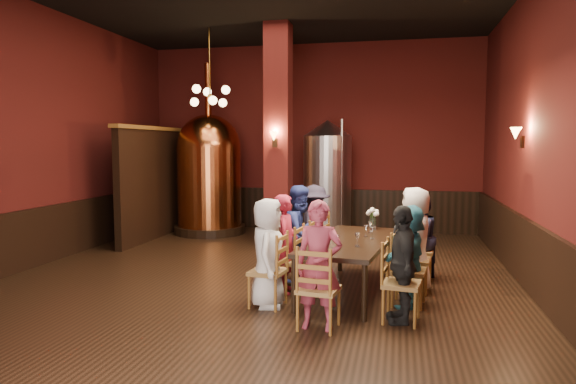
% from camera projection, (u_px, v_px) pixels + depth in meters
% --- Properties ---
extents(room, '(10.00, 10.02, 4.50)m').
position_uv_depth(room, '(255.00, 133.00, 7.64)').
color(room, black).
rests_on(room, ground).
extents(wainscot_right, '(0.08, 9.90, 1.00)m').
position_uv_depth(wainscot_right, '(536.00, 262.00, 6.96)').
color(wainscot_right, black).
rests_on(wainscot_right, ground).
extents(wainscot_back, '(7.90, 0.08, 1.00)m').
position_uv_depth(wainscot_back, '(311.00, 209.00, 12.63)').
color(wainscot_back, black).
rests_on(wainscot_back, ground).
extents(wainscot_left, '(0.08, 9.90, 1.00)m').
position_uv_depth(wainscot_left, '(29.00, 239.00, 8.64)').
color(wainscot_left, black).
rests_on(wainscot_left, ground).
extents(column, '(0.58, 0.58, 4.50)m').
position_uv_depth(column, '(278.00, 136.00, 10.43)').
color(column, '#47110F').
rests_on(column, ground).
extents(partition, '(0.22, 3.50, 2.40)m').
position_uv_depth(partition, '(157.00, 184.00, 11.53)').
color(partition, black).
rests_on(partition, ground).
extents(pendant_cluster, '(0.90, 0.90, 1.70)m').
position_uv_depth(pendant_cluster, '(210.00, 96.00, 10.77)').
color(pendant_cluster, '#A57226').
rests_on(pendant_cluster, room).
extents(sconce_wall, '(0.20, 0.20, 0.36)m').
position_uv_depth(sconce_wall, '(523.00, 137.00, 7.60)').
color(sconce_wall, black).
rests_on(sconce_wall, room).
extents(sconce_column, '(0.20, 0.20, 0.36)m').
position_uv_depth(sconce_column, '(275.00, 139.00, 10.14)').
color(sconce_column, black).
rests_on(sconce_column, column).
extents(dining_table, '(1.32, 2.51, 0.75)m').
position_uv_depth(dining_table, '(350.00, 244.00, 7.22)').
color(dining_table, black).
rests_on(dining_table, ground).
extents(chair_0, '(0.52, 0.52, 0.92)m').
position_uv_depth(chair_0, '(268.00, 271.00, 6.60)').
color(chair_0, '#945F25').
rests_on(chair_0, ground).
extents(person_0, '(0.52, 0.73, 1.40)m').
position_uv_depth(person_0, '(268.00, 253.00, 6.58)').
color(person_0, silver).
rests_on(person_0, ground).
extents(chair_1, '(0.52, 0.52, 0.92)m').
position_uv_depth(chair_1, '(286.00, 260.00, 7.22)').
color(chair_1, '#945F25').
rests_on(chair_1, ground).
extents(person_1, '(0.37, 0.53, 1.39)m').
position_uv_depth(person_1, '(286.00, 244.00, 7.20)').
color(person_1, maroon).
rests_on(person_1, ground).
extents(chair_2, '(0.52, 0.52, 0.92)m').
position_uv_depth(chair_2, '(301.00, 251.00, 7.84)').
color(chair_2, '#945F25').
rests_on(chair_2, ground).
extents(person_2, '(0.58, 0.79, 1.47)m').
position_uv_depth(person_2, '(301.00, 233.00, 7.82)').
color(person_2, navy).
rests_on(person_2, ground).
extents(chair_3, '(0.52, 0.52, 0.92)m').
position_uv_depth(chair_3, '(314.00, 243.00, 8.47)').
color(chair_3, '#945F25').
rests_on(chair_3, ground).
extents(person_3, '(0.71, 1.01, 1.43)m').
position_uv_depth(person_3, '(314.00, 228.00, 8.44)').
color(person_3, black).
rests_on(person_3, ground).
extents(chair_4, '(0.52, 0.52, 0.92)m').
position_uv_depth(chair_4, '(402.00, 283.00, 6.01)').
color(chair_4, '#945F25').
rests_on(chair_4, ground).
extents(person_4, '(0.46, 0.85, 1.39)m').
position_uv_depth(person_4, '(402.00, 264.00, 5.99)').
color(person_4, black).
rests_on(person_4, ground).
extents(chair_5, '(0.52, 0.52, 0.92)m').
position_uv_depth(chair_5, '(409.00, 270.00, 6.64)').
color(chair_5, '#945F25').
rests_on(chair_5, ground).
extents(person_5, '(0.65, 1.28, 1.32)m').
position_uv_depth(person_5, '(409.00, 255.00, 6.62)').
color(person_5, teal).
rests_on(person_5, ground).
extents(chair_6, '(0.52, 0.52, 0.92)m').
position_uv_depth(chair_6, '(414.00, 260.00, 7.26)').
color(chair_6, '#945F25').
rests_on(chair_6, ground).
extents(person_6, '(0.57, 0.78, 1.49)m').
position_uv_depth(person_6, '(415.00, 240.00, 7.23)').
color(person_6, beige).
rests_on(person_6, ground).
extents(chair_7, '(0.52, 0.52, 0.92)m').
position_uv_depth(chair_7, '(419.00, 250.00, 7.88)').
color(chair_7, '#945F25').
rests_on(chair_7, ground).
extents(person_7, '(0.56, 0.72, 1.33)m').
position_uv_depth(person_7, '(420.00, 237.00, 7.87)').
color(person_7, '#1D203A').
rests_on(person_7, ground).
extents(chair_8, '(0.52, 0.52, 0.92)m').
position_uv_depth(chair_8, '(319.00, 289.00, 5.79)').
color(chair_8, '#945F25').
rests_on(chair_8, ground).
extents(person_8, '(0.55, 0.37, 1.47)m').
position_uv_depth(person_8, '(319.00, 265.00, 5.77)').
color(person_8, '#953146').
rests_on(person_8, ground).
extents(copper_kettle, '(1.96, 1.96, 3.94)m').
position_uv_depth(copper_kettle, '(209.00, 172.00, 12.02)').
color(copper_kettle, black).
rests_on(copper_kettle, ground).
extents(steel_vessel, '(1.17, 1.17, 2.64)m').
position_uv_depth(steel_vessel, '(327.00, 178.00, 11.67)').
color(steel_vessel, '#B2B2B7').
rests_on(steel_vessel, ground).
extents(rose_vase, '(0.20, 0.20, 0.35)m').
position_uv_depth(rose_vase, '(373.00, 215.00, 8.09)').
color(rose_vase, white).
rests_on(rose_vase, dining_table).
extents(wine_glass_0, '(0.07, 0.07, 0.17)m').
position_uv_depth(wine_glass_0, '(366.00, 231.00, 7.43)').
color(wine_glass_0, white).
rests_on(wine_glass_0, dining_table).
extents(wine_glass_1, '(0.07, 0.07, 0.17)m').
position_uv_depth(wine_glass_1, '(324.00, 239.00, 6.83)').
color(wine_glass_1, white).
rests_on(wine_glass_1, dining_table).
extents(wine_glass_2, '(0.07, 0.07, 0.17)m').
position_uv_depth(wine_glass_2, '(357.00, 239.00, 6.78)').
color(wine_glass_2, white).
rests_on(wine_glass_2, dining_table).
extents(wine_glass_3, '(0.07, 0.07, 0.17)m').
position_uv_depth(wine_glass_3, '(372.00, 233.00, 7.24)').
color(wine_glass_3, white).
rests_on(wine_glass_3, dining_table).
extents(wine_glass_4, '(0.07, 0.07, 0.17)m').
position_uv_depth(wine_glass_4, '(357.00, 241.00, 6.69)').
color(wine_glass_4, white).
rests_on(wine_glass_4, dining_table).
extents(wine_glass_5, '(0.07, 0.07, 0.17)m').
position_uv_depth(wine_glass_5, '(337.00, 242.00, 6.61)').
color(wine_glass_5, white).
rests_on(wine_glass_5, dining_table).
extents(wine_glass_6, '(0.07, 0.07, 0.17)m').
position_uv_depth(wine_glass_6, '(370.00, 227.00, 7.74)').
color(wine_glass_6, white).
rests_on(wine_glass_6, dining_table).
extents(wine_glass_7, '(0.07, 0.07, 0.17)m').
position_uv_depth(wine_glass_7, '(326.00, 240.00, 6.71)').
color(wine_glass_7, white).
rests_on(wine_glass_7, dining_table).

